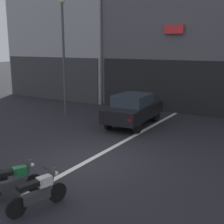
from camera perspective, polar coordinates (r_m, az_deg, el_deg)
The scene contains 8 objects.
ground_plane at distance 10.88m, azimuth -4.68°, elevation -9.29°, with size 120.00×120.00×0.00m, color #232328.
lane_centre_line at distance 15.87m, azimuth 8.16°, elevation -2.35°, with size 0.20×18.00×0.01m, color silver.
building_corner_left at distance 26.63m, azimuth -5.94°, elevation 16.58°, with size 9.09×7.99×11.99m.
building_mid_block at distance 22.08m, azimuth 15.99°, elevation 15.91°, with size 10.70×7.70×11.10m.
car_black_crossing_near at distance 15.41m, azimuth 4.10°, elevation 0.66°, with size 2.01×4.20×1.64m.
street_lamp at distance 17.75m, azimuth -9.23°, elevation 12.43°, with size 0.36×0.36×6.67m.
motorcycle_green_row_left_mid at distance 8.71m, azimuth -18.26°, elevation -12.34°, with size 0.83×1.52×0.98m.
motorcycle_white_row_centre at distance 7.94m, azimuth -13.86°, elevation -14.60°, with size 0.62×1.63×0.98m.
Camera 1 is at (5.99, -8.14, 4.01)m, focal length 48.12 mm.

